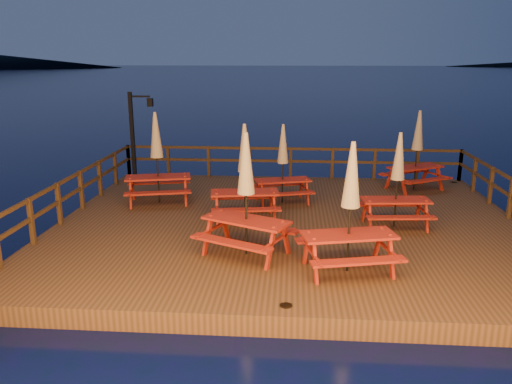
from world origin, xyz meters
TOP-DOWN VIEW (x-y plane):
  - ground at (0.00, 0.00)m, footprint 500.00×500.00m
  - deck at (0.00, 0.00)m, footprint 12.00×10.00m
  - deck_piles at (0.00, 0.00)m, footprint 11.44×9.44m
  - railing at (0.00, 1.78)m, footprint 11.80×9.75m
  - lamp_post at (-5.39, 4.55)m, footprint 0.85×0.18m
  - picnic_table_0 at (4.01, 3.53)m, footprint 2.27×2.14m
  - picnic_table_1 at (-1.16, 0.07)m, footprint 1.97×1.71m
  - picnic_table_2 at (-0.90, -2.33)m, footprint 2.35×2.20m
  - picnic_table_3 at (-3.84, 1.44)m, footprint 2.16×1.91m
  - picnic_table_4 at (2.67, -0.23)m, footprint 1.79×1.52m
  - picnic_table_5 at (1.21, -3.05)m, footprint 2.13×1.89m
  - picnic_table_6 at (-0.22, 1.74)m, footprint 1.92×1.73m

SIDE VIEW (x-z plane):
  - deck_piles at x=0.00m, z-range -1.00..0.40m
  - ground at x=0.00m, z-range 0.00..0.00m
  - deck at x=0.00m, z-range 0.00..0.40m
  - railing at x=0.00m, z-range 0.61..1.71m
  - picnic_table_6 at x=-0.22m, z-range 0.45..2.76m
  - picnic_table_4 at x=2.67m, z-range 0.45..2.85m
  - picnic_table_1 at x=-1.16m, z-range 0.45..2.98m
  - picnic_table_0 at x=4.01m, z-range 0.45..3.00m
  - picnic_table_5 at x=1.21m, z-range 0.45..3.08m
  - picnic_table_3 at x=-3.84m, z-range 0.45..3.11m
  - picnic_table_2 at x=-0.90m, z-range 0.45..3.13m
  - lamp_post at x=-5.39m, z-range 0.70..3.70m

